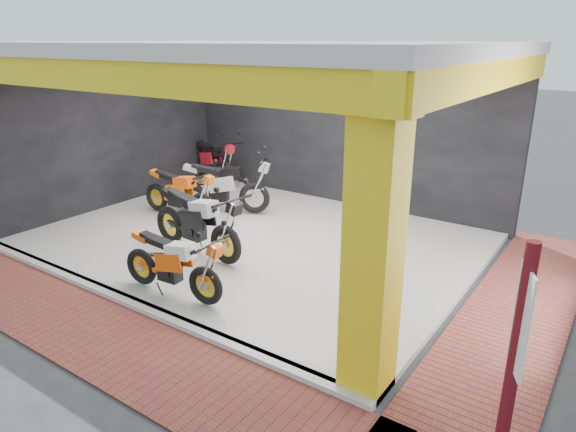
% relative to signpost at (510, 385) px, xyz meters
% --- Properties ---
extents(ground, '(80.00, 80.00, 0.00)m').
position_rel_signpost_xyz_m(ground, '(-5.35, 1.76, -1.36)').
color(ground, '#2D2D30').
rests_on(ground, ground).
extents(showroom_floor, '(8.00, 6.00, 0.10)m').
position_rel_signpost_xyz_m(showroom_floor, '(-5.35, 3.76, -1.31)').
color(showroom_floor, white).
rests_on(showroom_floor, ground).
extents(showroom_ceiling, '(8.40, 6.40, 0.20)m').
position_rel_signpost_xyz_m(showroom_ceiling, '(-5.35, 3.76, 2.24)').
color(showroom_ceiling, beige).
rests_on(showroom_ceiling, corner_column).
extents(back_wall, '(8.20, 0.20, 3.50)m').
position_rel_signpost_xyz_m(back_wall, '(-5.35, 6.86, 0.39)').
color(back_wall, black).
rests_on(back_wall, ground).
extents(left_wall, '(0.20, 6.20, 3.50)m').
position_rel_signpost_xyz_m(left_wall, '(-9.45, 3.76, 0.39)').
color(left_wall, black).
rests_on(left_wall, ground).
extents(corner_column, '(0.50, 0.50, 3.50)m').
position_rel_signpost_xyz_m(corner_column, '(-1.60, 1.01, 0.39)').
color(corner_column, yellow).
rests_on(corner_column, ground).
extents(header_beam_front, '(8.40, 0.30, 0.40)m').
position_rel_signpost_xyz_m(header_beam_front, '(-5.35, 0.76, 1.94)').
color(header_beam_front, yellow).
rests_on(header_beam_front, corner_column).
extents(header_beam_right, '(0.30, 6.40, 0.40)m').
position_rel_signpost_xyz_m(header_beam_right, '(-1.35, 3.76, 1.94)').
color(header_beam_right, yellow).
rests_on(header_beam_right, corner_column).
extents(floor_kerb, '(8.00, 0.20, 0.10)m').
position_rel_signpost_xyz_m(floor_kerb, '(-5.35, 0.74, -1.31)').
color(floor_kerb, white).
rests_on(floor_kerb, ground).
extents(paver_front, '(9.00, 1.40, 0.03)m').
position_rel_signpost_xyz_m(paver_front, '(-5.35, -0.04, -1.35)').
color(paver_front, brown).
rests_on(paver_front, ground).
extents(paver_right, '(1.40, 7.00, 0.03)m').
position_rel_signpost_xyz_m(paver_right, '(-0.55, 3.76, -1.35)').
color(paver_right, brown).
rests_on(paver_right, ground).
extents(signpost, '(0.17, 0.32, 2.48)m').
position_rel_signpost_xyz_m(signpost, '(0.00, 0.00, 0.00)').
color(signpost, '#5F0E15').
rests_on(signpost, ground).
extents(moto_hero, '(2.00, 0.86, 1.19)m').
position_rel_signpost_xyz_m(moto_hero, '(-4.27, 1.26, -0.66)').
color(moto_hero, '#E04F09').
rests_on(moto_hero, showroom_floor).
extents(moto_row_a, '(2.40, 1.08, 1.42)m').
position_rel_signpost_xyz_m(moto_row_a, '(-4.96, 2.49, -0.55)').
color(moto_row_a, black).
rests_on(moto_row_a, showroom_floor).
extents(moto_row_b, '(2.43, 1.74, 1.40)m').
position_rel_signpost_xyz_m(moto_row_b, '(-6.23, 4.88, -0.56)').
color(moto_row_b, '#9D9FA5').
rests_on(moto_row_b, showroom_floor).
extents(moto_row_c, '(2.09, 0.82, 1.26)m').
position_rel_signpost_xyz_m(moto_row_c, '(-6.78, 3.83, -0.63)').
color(moto_row_c, '#E05C09').
rests_on(moto_row_c, showroom_floor).
extents(moto_row_d, '(2.43, 1.43, 1.40)m').
position_rel_signpost_xyz_m(moto_row_d, '(-8.15, 6.11, -0.56)').
color(moto_row_d, '#AE121F').
rests_on(moto_row_d, showroom_floor).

